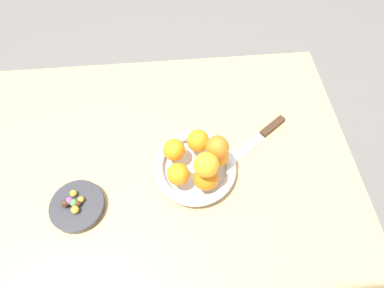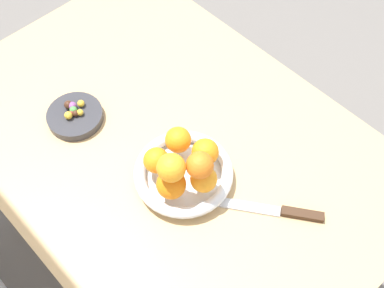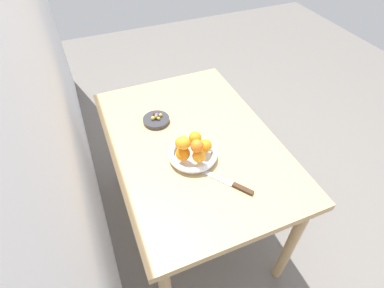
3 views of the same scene
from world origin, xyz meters
The scene contains 20 objects.
ground_plane centered at (0.00, 0.00, 0.00)m, with size 6.00×6.00×0.00m, color slate.
dining_table centered at (0.00, 0.00, 0.65)m, with size 1.10×0.76×0.74m.
fruit_bowl centered at (-0.11, 0.04, 0.76)m, with size 0.22×0.22×0.04m.
candy_dish centered at (0.19, 0.12, 0.75)m, with size 0.13×0.13×0.02m, color #333338.
orange_0 centered at (-0.06, 0.01, 0.81)m, with size 0.06×0.06×0.06m, color orange.
orange_1 centered at (-0.06, 0.08, 0.81)m, with size 0.06×0.06×0.06m, color orange.
orange_2 centered at (-0.13, 0.10, 0.81)m, with size 0.06×0.06×0.06m, color orange.
orange_3 centered at (-0.17, 0.04, 0.81)m, with size 0.06×0.06×0.06m, color orange.
orange_4 centered at (-0.12, -0.01, 0.81)m, with size 0.06×0.06×0.06m, color orange.
orange_5 centered at (-0.16, 0.05, 0.87)m, with size 0.06×0.06×0.06m, color orange.
orange_6 centered at (-0.13, 0.09, 0.87)m, with size 0.06×0.06×0.06m, color orange.
candy_ball_0 centered at (0.18, 0.11, 0.77)m, with size 0.02×0.02×0.02m, color gold.
candy_ball_1 centered at (0.21, 0.11, 0.77)m, with size 0.02×0.02×0.02m, color #8C4C99.
candy_ball_2 centered at (0.20, 0.09, 0.77)m, with size 0.02×0.02×0.02m, color gold.
candy_ball_3 centered at (0.22, 0.12, 0.77)m, with size 0.02×0.02×0.02m, color #472819.
candy_ball_4 centered at (0.19, 0.12, 0.77)m, with size 0.02×0.02×0.02m, color #C6384C.
candy_ball_5 centered at (0.19, 0.13, 0.77)m, with size 0.02×0.02×0.02m, color gold.
candy_ball_6 centered at (0.19, 0.12, 0.77)m, with size 0.02×0.02×0.02m, color #472819.
candy_ball_7 centered at (0.20, 0.12, 0.77)m, with size 0.02×0.02×0.02m, color #4C9947.
knife centered at (-0.30, -0.04, 0.75)m, with size 0.22×0.17×0.01m.
Camera 1 is at (-0.07, 0.39, 1.47)m, focal length 28.00 mm.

